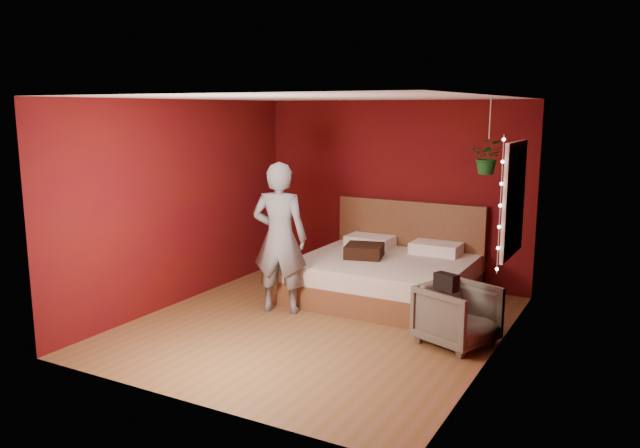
% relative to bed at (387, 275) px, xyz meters
% --- Properties ---
extents(floor, '(4.50, 4.50, 0.00)m').
position_rel_bed_xyz_m(floor, '(-0.29, -1.38, -0.31)').
color(floor, brown).
rests_on(floor, ground).
extents(room_walls, '(4.04, 4.54, 2.62)m').
position_rel_bed_xyz_m(room_walls, '(-0.29, -1.38, 1.37)').
color(room_walls, '#581009').
rests_on(room_walls, ground).
extents(window, '(0.05, 0.97, 1.27)m').
position_rel_bed_xyz_m(window, '(1.67, -0.48, 1.19)').
color(window, white).
rests_on(window, room_walls).
extents(fairy_lights, '(0.04, 0.04, 1.45)m').
position_rel_bed_xyz_m(fairy_lights, '(1.65, -1.00, 1.19)').
color(fairy_lights, silver).
rests_on(fairy_lights, room_walls).
extents(bed, '(2.17, 1.85, 1.20)m').
position_rel_bed_xyz_m(bed, '(0.00, 0.00, 0.00)').
color(bed, brown).
rests_on(bed, ground).
extents(person, '(0.77, 0.61, 1.86)m').
position_rel_bed_xyz_m(person, '(-0.94, -1.17, 0.62)').
color(person, slate).
rests_on(person, ground).
extents(armchair, '(0.92, 0.91, 0.66)m').
position_rel_bed_xyz_m(armchair, '(1.31, -1.21, 0.02)').
color(armchair, '#5A5647').
rests_on(armchair, ground).
extents(handbag, '(0.27, 0.20, 0.17)m').
position_rel_bed_xyz_m(handbag, '(1.24, -1.45, 0.43)').
color(handbag, black).
rests_on(handbag, armchair).
extents(throw_pillow, '(0.58, 0.58, 0.17)m').
position_rel_bed_xyz_m(throw_pillow, '(-0.28, -0.12, 0.32)').
color(throw_pillow, '#321A10').
rests_on(throw_pillow, bed).
extents(hanging_plant, '(0.37, 0.33, 0.87)m').
position_rel_bed_xyz_m(hanging_plant, '(1.31, -0.25, 1.63)').
color(hanging_plant, silver).
rests_on(hanging_plant, room_walls).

